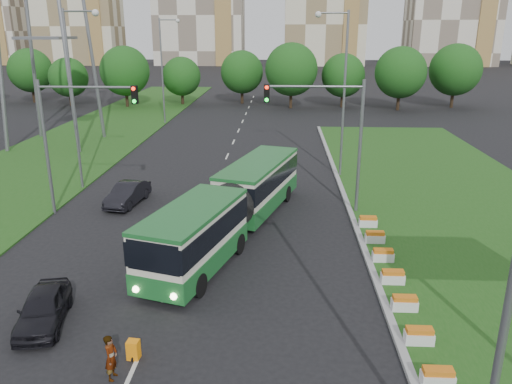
# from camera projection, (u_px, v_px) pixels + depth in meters

# --- Properties ---
(ground) EXTENTS (360.00, 360.00, 0.00)m
(ground) POSITION_uv_depth(u_px,v_px,m) (238.00, 291.00, 21.34)
(ground) COLOR black
(ground) RESTS_ON ground
(grass_median) EXTENTS (14.00, 60.00, 0.15)m
(grass_median) POSITION_uv_depth(u_px,v_px,m) (478.00, 226.00, 28.29)
(grass_median) COLOR #1E4F16
(grass_median) RESTS_ON ground
(median_kerb) EXTENTS (0.30, 60.00, 0.18)m
(median_kerb) POSITION_uv_depth(u_px,v_px,m) (354.00, 223.00, 28.62)
(median_kerb) COLOR #9A9A9A
(median_kerb) RESTS_ON ground
(left_verge) EXTENTS (12.00, 110.00, 0.10)m
(left_verge) POSITION_uv_depth(u_px,v_px,m) (66.00, 151.00, 45.95)
(left_verge) COLOR #1E4F16
(left_verge) RESTS_ON ground
(lane_markings) EXTENTS (0.20, 100.00, 0.01)m
(lane_markings) POSITION_uv_depth(u_px,v_px,m) (222.00, 168.00, 40.49)
(lane_markings) COLOR beige
(lane_markings) RESTS_ON ground
(flower_planters) EXTENTS (1.10, 15.90, 0.60)m
(flower_planters) POSITION_uv_depth(u_px,v_px,m) (398.00, 289.00, 20.59)
(flower_planters) COLOR silver
(flower_planters) RESTS_ON grass_median
(traffic_mast_median) EXTENTS (5.76, 0.32, 8.00)m
(traffic_mast_median) POSITION_uv_depth(u_px,v_px,m) (333.00, 126.00, 28.96)
(traffic_mast_median) COLOR slate
(traffic_mast_median) RESTS_ON ground
(traffic_mast_left) EXTENTS (5.76, 0.32, 8.00)m
(traffic_mast_left) POSITION_uv_depth(u_px,v_px,m) (71.00, 127.00, 28.74)
(traffic_mast_left) COLOR slate
(traffic_mast_left) RESTS_ON ground
(street_lamps) EXTENTS (36.00, 60.00, 12.00)m
(street_lamps) POSITION_uv_depth(u_px,v_px,m) (200.00, 114.00, 29.14)
(street_lamps) COLOR slate
(street_lamps) RESTS_ON ground
(tree_line) EXTENTS (120.00, 8.00, 9.00)m
(tree_line) POSITION_uv_depth(u_px,v_px,m) (339.00, 75.00, 71.73)
(tree_line) COLOR #154512
(tree_line) RESTS_ON ground
(articulated_bus) EXTENTS (2.58, 16.58, 2.73)m
(articulated_bus) POSITION_uv_depth(u_px,v_px,m) (230.00, 205.00, 26.90)
(articulated_bus) COLOR beige
(articulated_bus) RESTS_ON ground
(car_left_near) EXTENTS (2.33, 4.14, 1.33)m
(car_left_near) POSITION_uv_depth(u_px,v_px,m) (43.00, 308.00, 18.78)
(car_left_near) COLOR black
(car_left_near) RESTS_ON ground
(car_left_far) EXTENTS (2.08, 4.39, 1.39)m
(car_left_far) POSITION_uv_depth(u_px,v_px,m) (128.00, 194.00, 31.84)
(car_left_far) COLOR black
(car_left_far) RESTS_ON ground
(pedestrian) EXTENTS (0.41, 0.59, 1.56)m
(pedestrian) POSITION_uv_depth(u_px,v_px,m) (111.00, 357.00, 15.76)
(pedestrian) COLOR gray
(pedestrian) RESTS_ON ground
(shopping_trolley) EXTENTS (0.40, 0.42, 0.69)m
(shopping_trolley) POSITION_uv_depth(u_px,v_px,m) (133.00, 350.00, 16.85)
(shopping_trolley) COLOR orange
(shopping_trolley) RESTS_ON ground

